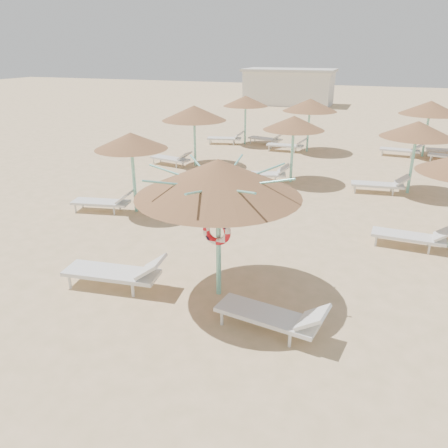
% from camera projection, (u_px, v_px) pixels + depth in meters
% --- Properties ---
extents(ground, '(120.00, 120.00, 0.00)m').
position_uv_depth(ground, '(210.00, 298.00, 9.57)').
color(ground, '#DDB687').
rests_on(ground, ground).
extents(main_palapa, '(3.42, 3.42, 3.07)m').
position_uv_depth(main_palapa, '(218.00, 178.00, 8.77)').
color(main_palapa, '#7FDCC7').
rests_on(main_palapa, ground).
extents(lounger_main_a, '(2.40, 0.97, 0.85)m').
position_uv_depth(lounger_main_a, '(118.00, 272.00, 9.85)').
color(lounger_main_a, silver).
rests_on(lounger_main_a, ground).
extents(lounger_main_b, '(2.23, 0.96, 0.78)m').
position_uv_depth(lounger_main_b, '(274.00, 316.00, 8.30)').
color(lounger_main_b, silver).
rests_on(lounger_main_b, ground).
extents(palapa_field, '(19.93, 14.56, 2.72)m').
position_uv_depth(palapa_field, '(385.00, 123.00, 17.59)').
color(palapa_field, '#7FDCC7').
rests_on(palapa_field, ground).
extents(service_hut, '(8.40, 4.40, 3.25)m').
position_uv_depth(service_hut, '(289.00, 87.00, 41.31)').
color(service_hut, silver).
rests_on(service_hut, ground).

